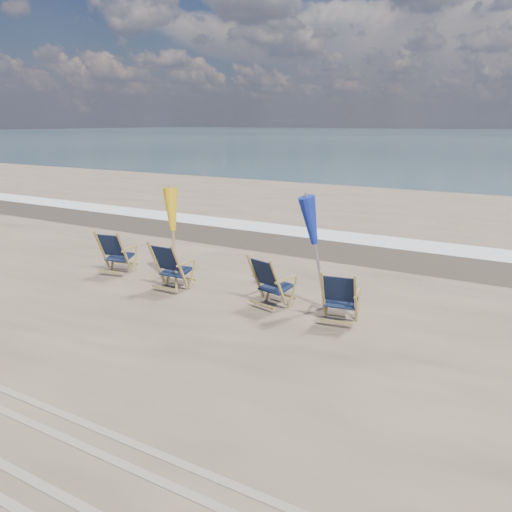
{
  "coord_description": "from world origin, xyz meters",
  "views": [
    {
      "loc": [
        4.45,
        -5.52,
        3.31
      ],
      "look_at": [
        0.0,
        2.2,
        0.9
      ],
      "focal_mm": 35.0,
      "sensor_mm": 36.0,
      "label": 1
    }
  ],
  "objects_px": {
    "beach_chair_1": "(179,269)",
    "beach_chair_0": "(124,254)",
    "umbrella_yellow": "(172,215)",
    "beach_chair_2": "(278,285)",
    "umbrella_blue": "(318,225)",
    "beach_chair_3": "(355,300)"
  },
  "relations": [
    {
      "from": "beach_chair_3",
      "to": "beach_chair_1",
      "type": "bearing_deg",
      "value": -8.36
    },
    {
      "from": "umbrella_yellow",
      "to": "beach_chair_3",
      "type": "bearing_deg",
      "value": -1.76
    },
    {
      "from": "beach_chair_2",
      "to": "umbrella_blue",
      "type": "bearing_deg",
      "value": -121.91
    },
    {
      "from": "beach_chair_1",
      "to": "beach_chair_0",
      "type": "bearing_deg",
      "value": -11.51
    },
    {
      "from": "beach_chair_0",
      "to": "beach_chair_1",
      "type": "relative_size",
      "value": 0.99
    },
    {
      "from": "beach_chair_2",
      "to": "beach_chair_3",
      "type": "xyz_separation_m",
      "value": [
        1.41,
        0.03,
        -0.02
      ]
    },
    {
      "from": "beach_chair_2",
      "to": "umbrella_yellow",
      "type": "height_order",
      "value": "umbrella_yellow"
    },
    {
      "from": "beach_chair_1",
      "to": "beach_chair_2",
      "type": "distance_m",
      "value": 2.14
    },
    {
      "from": "beach_chair_3",
      "to": "umbrella_yellow",
      "type": "height_order",
      "value": "umbrella_yellow"
    },
    {
      "from": "beach_chair_0",
      "to": "beach_chair_2",
      "type": "height_order",
      "value": "beach_chair_0"
    },
    {
      "from": "beach_chair_0",
      "to": "umbrella_blue",
      "type": "distance_m",
      "value": 4.58
    },
    {
      "from": "beach_chair_0",
      "to": "beach_chair_2",
      "type": "relative_size",
      "value": 1.01
    },
    {
      "from": "beach_chair_3",
      "to": "umbrella_yellow",
      "type": "distance_m",
      "value": 4.0
    },
    {
      "from": "umbrella_blue",
      "to": "beach_chair_2",
      "type": "bearing_deg",
      "value": -136.88
    },
    {
      "from": "umbrella_yellow",
      "to": "beach_chair_2",
      "type": "bearing_deg",
      "value": -3.55
    },
    {
      "from": "beach_chair_1",
      "to": "umbrella_yellow",
      "type": "distance_m",
      "value": 1.07
    },
    {
      "from": "beach_chair_0",
      "to": "beach_chair_2",
      "type": "xyz_separation_m",
      "value": [
        3.92,
        -0.24,
        -0.01
      ]
    },
    {
      "from": "umbrella_blue",
      "to": "umbrella_yellow",
      "type": "bearing_deg",
      "value": -173.49
    },
    {
      "from": "beach_chair_3",
      "to": "umbrella_blue",
      "type": "height_order",
      "value": "umbrella_blue"
    },
    {
      "from": "beach_chair_3",
      "to": "umbrella_yellow",
      "type": "xyz_separation_m",
      "value": [
        -3.86,
        0.12,
        1.04
      ]
    },
    {
      "from": "beach_chair_0",
      "to": "umbrella_yellow",
      "type": "xyz_separation_m",
      "value": [
        1.48,
        -0.09,
        1.01
      ]
    },
    {
      "from": "beach_chair_0",
      "to": "umbrella_blue",
      "type": "relative_size",
      "value": 0.49
    }
  ]
}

